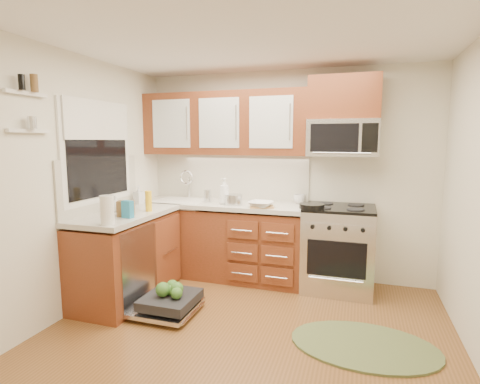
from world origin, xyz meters
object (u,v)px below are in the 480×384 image
(upper_cabinets, at_px, (224,124))
(range, at_px, (338,248))
(sink, at_px, (181,210))
(cutting_board, at_px, (262,207))
(rug, at_px, (364,346))
(stock_pot, at_px, (234,200))
(bowl_a, at_px, (261,204))
(skillet, at_px, (312,206))
(microwave, at_px, (343,138))
(paper_towel_roll, at_px, (107,210))
(cup, at_px, (299,199))
(bowl_b, at_px, (232,201))
(dishwasher, at_px, (167,303))

(upper_cabinets, relative_size, range, 2.16)
(sink, distance_m, cutting_board, 1.11)
(range, bearing_deg, sink, -179.70)
(upper_cabinets, height_order, rug, upper_cabinets)
(stock_pot, distance_m, bowl_a, 0.35)
(rug, xyz_separation_m, skillet, (-0.57, 0.97, 0.97))
(microwave, bearing_deg, paper_towel_roll, -140.87)
(skillet, height_order, paper_towel_roll, paper_towel_roll)
(cutting_board, bearing_deg, paper_towel_roll, -130.70)
(microwave, relative_size, rug, 0.64)
(range, height_order, stock_pot, stock_pot)
(range, relative_size, stock_pot, 4.59)
(microwave, bearing_deg, cup, 168.23)
(paper_towel_roll, distance_m, bowl_b, 1.55)
(sink, height_order, paper_towel_roll, paper_towel_roll)
(bowl_a, distance_m, bowl_b, 0.39)
(dishwasher, xyz_separation_m, cup, (1.06, 1.35, 0.88))
(dishwasher, bearing_deg, cup, 51.86)
(skillet, xyz_separation_m, stock_pot, (-0.92, 0.09, 0.01))
(microwave, height_order, cup, microwave)
(microwave, bearing_deg, bowl_b, -171.16)
(microwave, relative_size, sink, 1.23)
(cutting_board, relative_size, cup, 1.95)
(upper_cabinets, distance_m, microwave, 1.42)
(stock_pot, relative_size, bowl_a, 0.75)
(range, bearing_deg, paper_towel_roll, -143.08)
(skillet, bearing_deg, microwave, 49.27)
(microwave, relative_size, bowl_b, 3.11)
(dishwasher, height_order, bowl_b, bowl_b)
(stock_pot, bearing_deg, bowl_a, -10.94)
(skillet, bearing_deg, sink, 173.25)
(dishwasher, relative_size, paper_towel_roll, 2.65)
(dishwasher, distance_m, skillet, 1.79)
(microwave, distance_m, cup, 0.87)
(skillet, distance_m, cutting_board, 0.56)
(range, distance_m, bowl_b, 1.32)
(dishwasher, bearing_deg, cutting_board, 53.53)
(rug, xyz_separation_m, cup, (-0.77, 1.39, 0.97))
(paper_towel_roll, bearing_deg, range, 36.92)
(rug, bearing_deg, paper_towel_roll, -172.85)
(range, height_order, sink, range)
(range, height_order, bowl_b, bowl_b)
(bowl_b, bearing_deg, paper_towel_roll, -117.04)
(skillet, bearing_deg, range, 36.24)
(stock_pot, bearing_deg, cutting_board, -10.82)
(sink, distance_m, cup, 1.48)
(sink, distance_m, paper_towel_roll, 1.46)
(microwave, distance_m, sink, 2.13)
(rug, xyz_separation_m, bowl_a, (-1.14, 0.99, 0.95))
(skillet, relative_size, bowl_a, 0.97)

